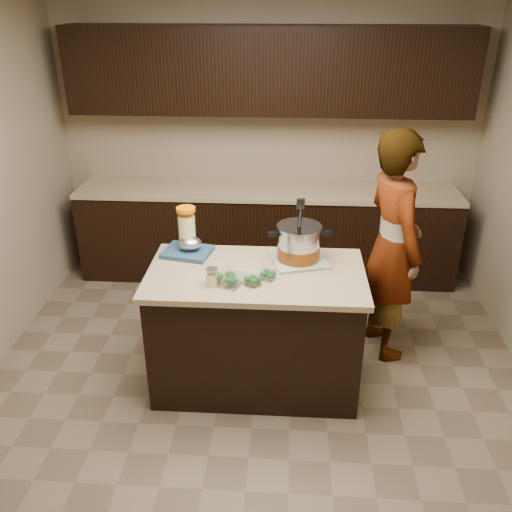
{
  "coord_description": "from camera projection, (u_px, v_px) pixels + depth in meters",
  "views": [
    {
      "loc": [
        0.2,
        -3.19,
        2.59
      ],
      "look_at": [
        0.0,
        0.0,
        1.02
      ],
      "focal_mm": 38.0,
      "sensor_mm": 36.0,
      "label": 1
    }
  ],
  "objects": [
    {
      "name": "broccoli_tub_right",
      "position": [
        253.0,
        281.0,
        3.45
      ],
      "size": [
        0.13,
        0.13,
        0.06
      ],
      "rotation": [
        0.0,
        0.0,
        -0.15
      ],
      "color": "silver",
      "rests_on": "island"
    },
    {
      "name": "person",
      "position": [
        392.0,
        247.0,
        4.01
      ],
      "size": [
        0.59,
        0.74,
        1.77
      ],
      "primitive_type": "imported",
      "rotation": [
        0.0,
        0.0,
        1.87
      ],
      "color": "gray",
      "rests_on": "ground"
    },
    {
      "name": "broccoli_tub_left",
      "position": [
        268.0,
        275.0,
        3.52
      ],
      "size": [
        0.12,
        0.12,
        0.05
      ],
      "rotation": [
        0.0,
        0.0,
        0.08
      ],
      "color": "silver",
      "rests_on": "island"
    },
    {
      "name": "dish_towel",
      "position": [
        298.0,
        259.0,
        3.76
      ],
      "size": [
        0.45,
        0.45,
        0.02
      ],
      "primitive_type": "cube",
      "rotation": [
        0.0,
        0.0,
        0.28
      ],
      "color": "#547D59",
      "rests_on": "island"
    },
    {
      "name": "island",
      "position": [
        256.0,
        328.0,
        3.81
      ],
      "size": [
        1.46,
        0.81,
        0.9
      ],
      "color": "black",
      "rests_on": "ground"
    },
    {
      "name": "broccoli_tub_rect",
      "position": [
        226.0,
        279.0,
        3.46
      ],
      "size": [
        0.25,
        0.22,
        0.07
      ],
      "rotation": [
        0.0,
        0.0,
        -0.41
      ],
      "color": "silver",
      "rests_on": "island"
    },
    {
      "name": "mason_jar",
      "position": [
        212.0,
        277.0,
        3.43
      ],
      "size": [
        0.1,
        0.1,
        0.13
      ],
      "rotation": [
        0.0,
        0.0,
        0.28
      ],
      "color": "#F4F195",
      "rests_on": "island"
    },
    {
      "name": "ground_plane",
      "position": [
        256.0,
        379.0,
        4.01
      ],
      "size": [
        4.0,
        4.0,
        0.0
      ],
      "primitive_type": "plane",
      "color": "brown",
      "rests_on": "ground"
    },
    {
      "name": "stock_pot",
      "position": [
        299.0,
        245.0,
        3.71
      ],
      "size": [
        0.43,
        0.35,
        0.44
      ],
      "rotation": [
        0.0,
        0.0,
        0.13
      ],
      "color": "#B7B7BC",
      "rests_on": "dish_towel"
    },
    {
      "name": "back_cabinets",
      "position": [
        267.0,
        183.0,
        5.15
      ],
      "size": [
        3.6,
        0.63,
        2.33
      ],
      "color": "black",
      "rests_on": "ground"
    },
    {
      "name": "lemonade_pitcher",
      "position": [
        187.0,
        231.0,
        3.84
      ],
      "size": [
        0.14,
        0.14,
        0.33
      ],
      "rotation": [
        0.0,
        0.0,
        0.07
      ],
      "color": "#F4F195",
      "rests_on": "island"
    },
    {
      "name": "blue_tray",
      "position": [
        188.0,
        249.0,
        3.84
      ],
      "size": [
        0.37,
        0.32,
        0.12
      ],
      "rotation": [
        0.0,
        0.0,
        -0.21
      ],
      "color": "navy",
      "rests_on": "island"
    },
    {
      "name": "room_shell",
      "position": [
        256.0,
        152.0,
        3.25
      ],
      "size": [
        4.04,
        4.04,
        2.72
      ],
      "color": "tan",
      "rests_on": "ground"
    }
  ]
}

